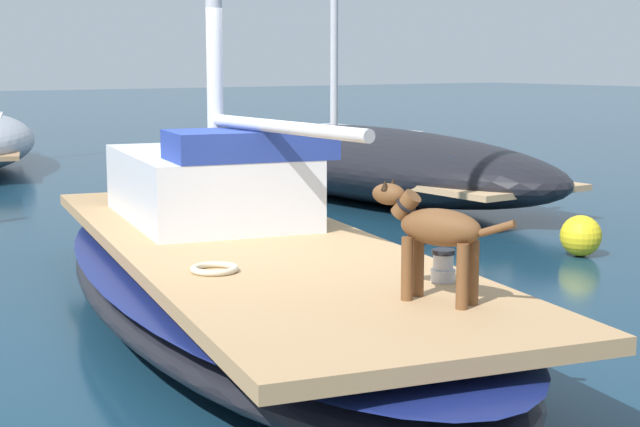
# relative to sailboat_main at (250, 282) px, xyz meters

# --- Properties ---
(ground_plane) EXTENTS (120.00, 120.00, 0.00)m
(ground_plane) POSITION_rel_sailboat_main_xyz_m (0.00, 0.00, -0.34)
(ground_plane) COLOR #143347
(sailboat_main) EXTENTS (3.95, 7.60, 0.66)m
(sailboat_main) POSITION_rel_sailboat_main_xyz_m (0.00, 0.00, 0.00)
(sailboat_main) COLOR black
(sailboat_main) RESTS_ON ground
(cabin_house) EXTENTS (1.82, 2.47, 0.84)m
(cabin_house) POSITION_rel_sailboat_main_xyz_m (0.25, 1.09, 0.67)
(cabin_house) COLOR silver
(cabin_house) RESTS_ON sailboat_main
(dog_brown) EXTENTS (0.42, 0.91, 0.70)m
(dog_brown) POSITION_rel_sailboat_main_xyz_m (-0.07, -2.29, 0.75)
(dog_brown) COLOR brown
(dog_brown) RESTS_ON sailboat_main
(deck_winch) EXTENTS (0.16, 0.16, 0.21)m
(deck_winch) POSITION_rel_sailboat_main_xyz_m (0.33, -1.93, 0.42)
(deck_winch) COLOR #B7B7BC
(deck_winch) RESTS_ON sailboat_main
(coiled_rope) EXTENTS (0.32, 0.32, 0.04)m
(coiled_rope) POSITION_rel_sailboat_main_xyz_m (-0.76, -0.86, 0.35)
(coiled_rope) COLOR beige
(coiled_rope) RESTS_ON sailboat_main
(moored_boat_starboard_side) EXTENTS (2.65, 7.86, 5.51)m
(moored_boat_starboard_side) POSITION_rel_sailboat_main_xyz_m (5.03, 5.27, 0.23)
(moored_boat_starboard_side) COLOR black
(moored_boat_starboard_side) RESTS_ON ground
(mooring_buoy) EXTENTS (0.44, 0.44, 0.44)m
(mooring_buoy) POSITION_rel_sailboat_main_xyz_m (4.26, 0.37, -0.12)
(mooring_buoy) COLOR yellow
(mooring_buoy) RESTS_ON ground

